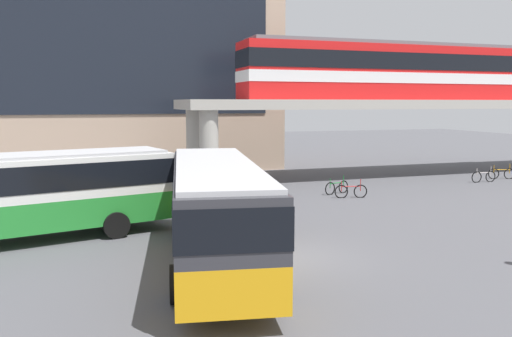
{
  "coord_description": "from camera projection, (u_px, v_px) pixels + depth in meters",
  "views": [
    {
      "loc": [
        -6.44,
        -15.56,
        5.06
      ],
      "look_at": [
        0.69,
        6.04,
        2.2
      ],
      "focal_mm": 36.77,
      "sensor_mm": 36.0,
      "label": 1
    }
  ],
  "objects": [
    {
      "name": "ground_plane",
      "position": [
        219.0,
        203.0,
        26.72
      ],
      "size": [
        120.0,
        120.0,
        0.0
      ],
      "primitive_type": "plane",
      "color": "#515156"
    },
    {
      "name": "pedestrian_by_bike_rack",
      "position": [
        267.0,
        194.0,
        24.94
      ],
      "size": [
        0.32,
        0.42,
        1.6
      ],
      "color": "maroon",
      "rests_on": "ground_plane"
    },
    {
      "name": "bus_secondary",
      "position": [
        20.0,
        188.0,
        18.89
      ],
      "size": [
        11.33,
        5.03,
        3.22
      ],
      "color": "#268C33",
      "rests_on": "ground_plane"
    },
    {
      "name": "bicycle_green",
      "position": [
        337.0,
        188.0,
        29.23
      ],
      "size": [
        1.72,
        0.63,
        1.04
      ],
      "color": "black",
      "rests_on": "ground_plane"
    },
    {
      "name": "train",
      "position": [
        413.0,
        71.0,
        36.12
      ],
      "size": [
        24.64,
        2.96,
        3.84
      ],
      "color": "red",
      "rests_on": "elevated_platform"
    },
    {
      "name": "bicycle_red",
      "position": [
        351.0,
        191.0,
        28.0
      ],
      "size": [
        1.76,
        0.44,
        1.04
      ],
      "color": "black",
      "rests_on": "ground_plane"
    },
    {
      "name": "pedestrian_walking_across",
      "position": [
        204.0,
        196.0,
        23.69
      ],
      "size": [
        0.38,
        0.47,
        1.79
      ],
      "color": "gray",
      "rests_on": "ground_plane"
    },
    {
      "name": "station_building",
      "position": [
        63.0,
        65.0,
        39.68
      ],
      "size": [
        31.53,
        11.81,
        15.87
      ],
      "color": "tan",
      "rests_on": "ground_plane"
    },
    {
      "name": "elevated_platform",
      "position": [
        407.0,
        111.0,
        36.36
      ],
      "size": [
        31.56,
        5.62,
        5.25
      ],
      "color": "#ADA89E",
      "rests_on": "ground_plane"
    },
    {
      "name": "bicycle_orange",
      "position": [
        502.0,
        174.0,
        35.0
      ],
      "size": [
        1.71,
        0.63,
        1.04
      ],
      "color": "black",
      "rests_on": "ground_plane"
    },
    {
      "name": "bus_main",
      "position": [
        216.0,
        202.0,
        16.27
      ],
      "size": [
        4.39,
        11.31,
        3.22
      ],
      "color": "orange",
      "rests_on": "ground_plane"
    },
    {
      "name": "bicycle_silver",
      "position": [
        484.0,
        177.0,
        33.53
      ],
      "size": [
        1.79,
        0.14,
        1.04
      ],
      "color": "black",
      "rests_on": "ground_plane"
    }
  ]
}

